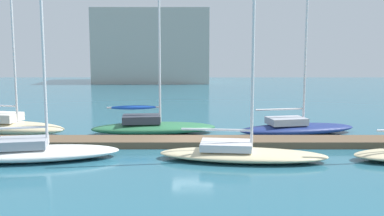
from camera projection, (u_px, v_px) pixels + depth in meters
ground_plane at (192, 145)px, 27.06m from camera, size 120.00×120.00×0.00m
dock_pier at (192, 142)px, 27.04m from camera, size 29.36×2.23×0.41m
sailboat_0 at (11, 126)px, 30.34m from camera, size 7.89×3.98×12.04m
sailboat_1 at (37, 150)px, 23.39m from camera, size 8.61×4.12×13.68m
sailboat_2 at (152, 125)px, 30.47m from camera, size 8.73×3.48×13.25m
sailboat_3 at (240, 151)px, 23.37m from camera, size 9.04×3.68×13.30m
sailboat_4 at (295, 126)px, 30.37m from camera, size 8.58×4.17×13.81m
harbor_building_distant at (152, 46)px, 75.38m from camera, size 18.72×11.54×11.99m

